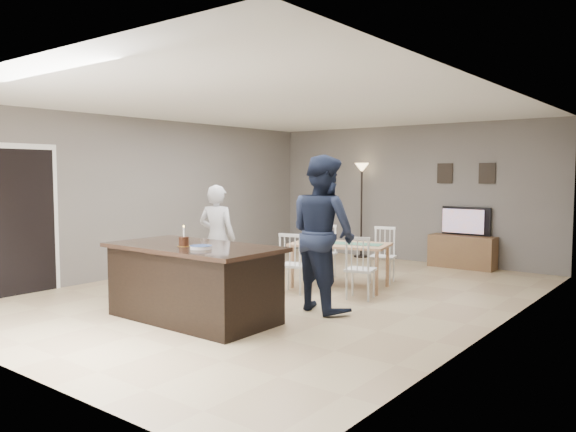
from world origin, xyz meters
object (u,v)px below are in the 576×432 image
Objects in this scene: tv_console at (462,252)px; television at (464,221)px; plate_stack at (201,247)px; man at (323,233)px; woman at (217,238)px; dining_table at (340,251)px; floor_lamp at (362,184)px; birthday_cake at (184,241)px; kitchen_island at (194,282)px.

television is (0.00, 0.07, 0.56)m from tv_console.
television is 3.65× the size of plate_stack.
tv_console is at bearing -75.36° from man.
woman is at bearing 129.82° from plate_stack.
dining_table is at bearing -48.42° from man.
woman is 4.30m from floor_lamp.
tv_console is 0.60× the size of man.
tv_console is at bearing 90.00° from television.
birthday_cake is 5.83m from floor_lamp.
birthday_cake is (-1.21, -5.77, 0.09)m from television.
floor_lamp is (-1.34, 2.91, 0.96)m from dining_table.
dining_table is (-0.83, -2.89, 0.27)m from tv_console.
floor_lamp is at bearing 102.62° from plate_stack.
birthday_cake reaches higher than television.
kitchen_island is 0.60m from plate_stack.
man is at bearing 86.66° from television.
plate_stack is (0.33, -0.18, 0.47)m from kitchen_island.
plate_stack is 0.13× the size of floor_lamp.
kitchen_island is 0.52m from birthday_cake.
birthday_cake reaches higher than kitchen_island.
kitchen_island is 1.79× the size of tv_console.
television is 3.09m from dining_table.
dining_table is (-0.58, 1.33, -0.43)m from man.
tv_console is 1.31× the size of television.
tv_console is at bearing -0.53° from floor_lamp.
floor_lamp is at bearing 1.32° from television.
man is 4.68m from floor_lamp.
dining_table is (-0.83, -2.96, -0.30)m from television.
birthday_cake reaches higher than plate_stack.
woman is at bearing 125.13° from kitchen_island.
tv_console is at bearing 81.35° from plate_stack.
man is at bearing 161.80° from woman.
birthday_cake reaches higher than tv_console.
man is at bearing -93.39° from tv_console.
kitchen_island is 2.35× the size of television.
man reaches higher than television.
man is at bearing 67.79° from plate_stack.
tv_console is at bearing 59.39° from dining_table.
woman is at bearing 63.38° from television.
plate_stack is at bearing 111.62° from woman.
kitchen_island is 8.81× the size of birthday_cake.
woman is 1.89m from dining_table.
floor_lamp is at bearing 99.46° from birthday_cake.
woman is 6.31× the size of plate_stack.
television is 2.26m from floor_lamp.
dining_table is (0.05, 2.86, -0.35)m from plate_stack.
birthday_cake is at bearing 104.10° from woman.
floor_lamp reaches higher than television.
man is (1.90, 0.00, 0.20)m from woman.
man is 8.13× the size of birthday_cake.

